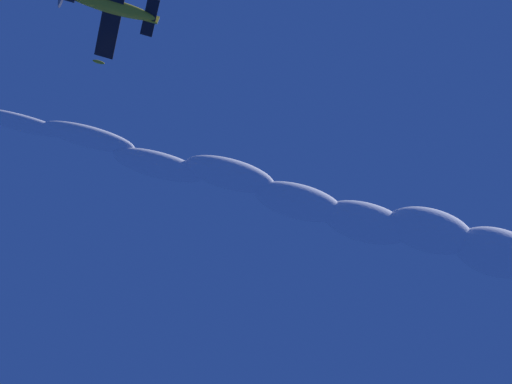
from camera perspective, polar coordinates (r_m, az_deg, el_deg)
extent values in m
ellipsoid|color=gold|center=(67.68, -9.18, 11.54)|extent=(5.90, 5.40, 1.29)
cube|color=black|center=(67.49, -9.02, 11.52)|extent=(6.44, 7.09, 2.51)
ellipsoid|color=gold|center=(67.19, -9.93, 8.11)|extent=(0.88, 0.82, 0.30)
cube|color=black|center=(67.47, -6.73, 10.92)|extent=(2.61, 2.81, 0.95)
cube|color=gold|center=(67.97, -6.66, 10.86)|extent=(1.12, 1.05, 1.10)
ellipsoid|color=#1E232D|center=(68.13, -9.40, 11.56)|extent=(1.71, 1.64, 0.82)
ellipsoid|color=white|center=(71.10, -14.66, 4.26)|extent=(6.29, 5.72, 1.46)
ellipsoid|color=white|center=(70.13, -10.53, 3.45)|extent=(6.54, 6.00, 1.83)
ellipsoid|color=white|center=(69.72, -6.19, 1.70)|extent=(6.79, 6.29, 2.20)
ellipsoid|color=white|center=(69.75, -1.66, 1.14)|extent=(7.04, 6.57, 2.57)
ellipsoid|color=white|center=(70.19, 2.75, -0.63)|extent=(7.29, 6.85, 2.93)
ellipsoid|color=white|center=(71.23, 6.99, -1.94)|extent=(7.54, 7.14, 3.30)
ellipsoid|color=white|center=(72.22, 10.97, -2.42)|extent=(7.79, 7.42, 3.67)
ellipsoid|color=white|center=(73.70, 15.02, -3.73)|extent=(8.03, 7.70, 4.04)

